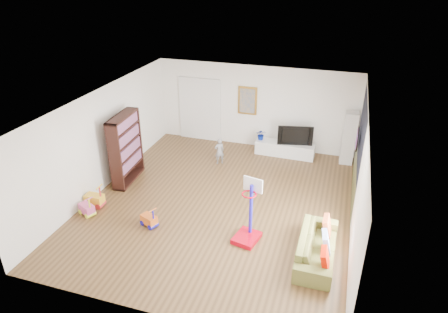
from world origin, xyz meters
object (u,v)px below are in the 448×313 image
(bookshelf, at_px, (126,149))
(basketball_hoop, at_px, (247,212))
(media_console, at_px, (285,149))
(sofa, at_px, (317,247))

(bookshelf, distance_m, basketball_hoop, 4.21)
(bookshelf, height_order, basketball_hoop, bookshelf)
(media_console, height_order, bookshelf, bookshelf)
(bookshelf, xyz_separation_m, basketball_hoop, (3.87, -1.64, -0.23))
(media_console, bearing_deg, bookshelf, -142.41)
(media_console, height_order, sofa, sofa)
(bookshelf, xyz_separation_m, sofa, (5.41, -1.76, -0.70))
(media_console, distance_m, basketball_hoop, 4.56)
(sofa, bearing_deg, basketball_hoop, 85.89)
(media_console, bearing_deg, sofa, -71.13)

